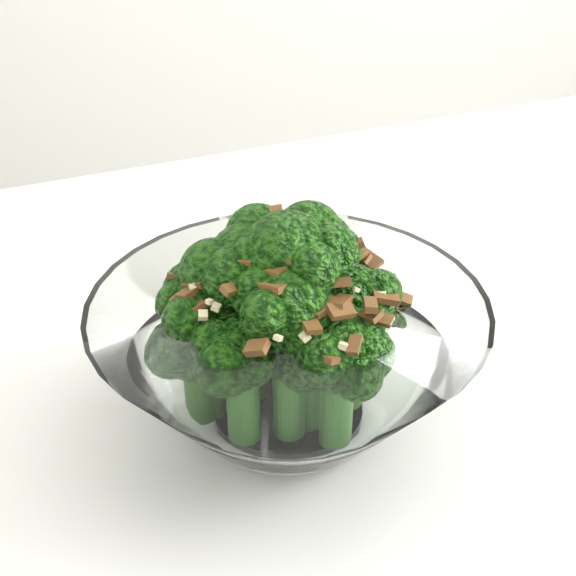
{
  "coord_description": "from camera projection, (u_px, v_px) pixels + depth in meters",
  "views": [
    {
      "loc": [
        -0.01,
        -0.62,
        1.11
      ],
      "look_at": [
        -0.0,
        -0.22,
        0.85
      ],
      "focal_mm": 50.0,
      "sensor_mm": 36.0,
      "label": 1
    }
  ],
  "objects": [
    {
      "name": "table",
      "position": [
        387.0,
        414.0,
        0.64
      ],
      "size": [
        1.41,
        1.19,
        0.75
      ],
      "color": "white",
      "rests_on": "ground"
    },
    {
      "name": "broccoli_dish",
      "position": [
        286.0,
        345.0,
        0.5
      ],
      "size": [
        0.25,
        0.25,
        0.15
      ],
      "color": "white",
      "rests_on": "table"
    }
  ]
}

